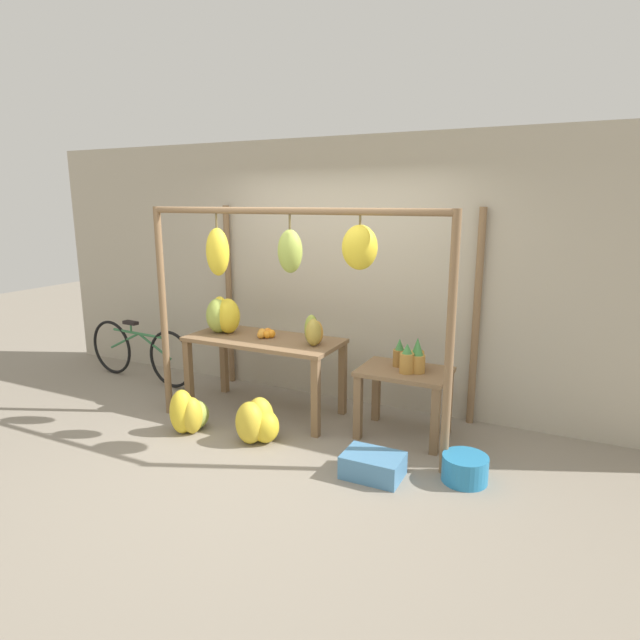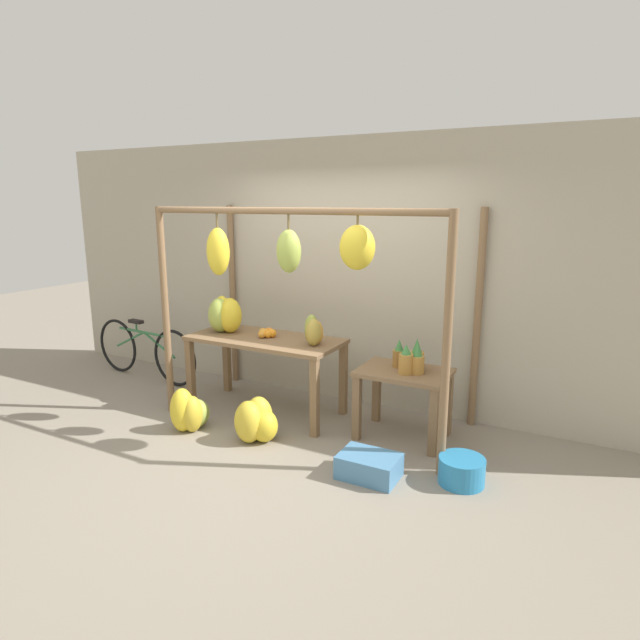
{
  "view_description": "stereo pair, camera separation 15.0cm",
  "coord_description": "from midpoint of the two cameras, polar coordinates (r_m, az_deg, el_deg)",
  "views": [
    {
      "loc": [
        2.28,
        -3.65,
        2.16
      ],
      "look_at": [
        0.09,
        0.81,
        1.05
      ],
      "focal_mm": 30.0,
      "sensor_mm": 36.0,
      "label": 1
    },
    {
      "loc": [
        2.41,
        -3.58,
        2.16
      ],
      "look_at": [
        0.09,
        0.81,
        1.05
      ],
      "focal_mm": 30.0,
      "sensor_mm": 36.0,
      "label": 2
    }
  ],
  "objects": [
    {
      "name": "stall_awning",
      "position": [
        4.81,
        -2.76,
        5.06
      ],
      "size": [
        2.93,
        1.28,
        2.1
      ],
      "color": "brown",
      "rests_on": "ground_plane"
    },
    {
      "name": "parked_bicycle",
      "position": [
        6.9,
        -19.25,
        -3.21
      ],
      "size": [
        1.72,
        0.17,
        0.73
      ],
      "color": "black",
      "rests_on": "ground_plane"
    },
    {
      "name": "display_table_main",
      "position": [
        5.49,
        -6.74,
        -3.12
      ],
      "size": [
        1.58,
        0.72,
        0.8
      ],
      "color": "brown",
      "rests_on": "ground_plane"
    },
    {
      "name": "ground_plane",
      "position": [
        4.82,
        -6.33,
        -14.07
      ],
      "size": [
        20.0,
        20.0,
        0.0
      ],
      "primitive_type": "plane",
      "color": "gray"
    },
    {
      "name": "pineapple_cluster",
      "position": [
        4.92,
        8.93,
        -3.99
      ],
      "size": [
        0.33,
        0.32,
        0.3
      ],
      "color": "#B27F38",
      "rests_on": "display_table_side"
    },
    {
      "name": "banana_pile_ground_right",
      "position": [
        4.99,
        -7.55,
        -10.77
      ],
      "size": [
        0.47,
        0.46,
        0.41
      ],
      "color": "yellow",
      "rests_on": "ground_plane"
    },
    {
      "name": "shop_wall_back",
      "position": [
        5.73,
        1.72,
        5.02
      ],
      "size": [
        8.0,
        0.08,
        2.8
      ],
      "color": "#B2A893",
      "rests_on": "ground_plane"
    },
    {
      "name": "display_table_side",
      "position": [
        5.0,
        8.12,
        -6.85
      ],
      "size": [
        0.81,
        0.58,
        0.65
      ],
      "color": "brown",
      "rests_on": "ground_plane"
    },
    {
      "name": "papaya_pile",
      "position": [
        5.14,
        -1.52,
        -1.25
      ],
      "size": [
        0.23,
        0.27,
        0.29
      ],
      "color": "#B2993D",
      "rests_on": "display_table_main"
    },
    {
      "name": "banana_pile_on_table",
      "position": [
        5.71,
        -11.09,
        0.48
      ],
      "size": [
        0.43,
        0.37,
        0.39
      ],
      "color": "yellow",
      "rests_on": "display_table_main"
    },
    {
      "name": "fruit_crate_white",
      "position": [
        4.43,
        4.66,
        -15.2
      ],
      "size": [
        0.47,
        0.33,
        0.19
      ],
      "color": "#4C84B2",
      "rests_on": "ground_plane"
    },
    {
      "name": "orange_pile",
      "position": [
        5.46,
        -6.5,
        -1.45
      ],
      "size": [
        0.18,
        0.19,
        0.09
      ],
      "color": "orange",
      "rests_on": "display_table_main"
    },
    {
      "name": "banana_pile_ground_left",
      "position": [
        5.32,
        -14.66,
        -9.69
      ],
      "size": [
        0.38,
        0.45,
        0.43
      ],
      "color": "gold",
      "rests_on": "ground_plane"
    },
    {
      "name": "blue_bucket",
      "position": [
        4.47,
        14.24,
        -15.11
      ],
      "size": [
        0.36,
        0.36,
        0.21
      ],
      "color": "teal",
      "rests_on": "ground_plane"
    }
  ]
}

